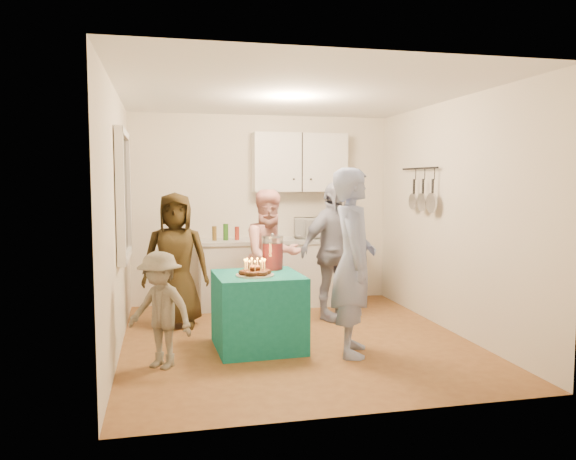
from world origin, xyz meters
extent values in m
plane|color=brown|center=(0.00, 0.00, 0.00)|extent=(4.00, 4.00, 0.00)
plane|color=white|center=(0.00, 0.00, 2.60)|extent=(4.00, 4.00, 0.00)
plane|color=silver|center=(0.00, 2.00, 1.30)|extent=(3.60, 3.60, 0.00)
plane|color=silver|center=(-1.80, 0.00, 1.30)|extent=(4.00, 4.00, 0.00)
plane|color=silver|center=(1.80, 0.00, 1.30)|extent=(4.00, 4.00, 0.00)
cube|color=black|center=(-1.77, 0.30, 1.55)|extent=(0.04, 1.00, 1.20)
cube|color=white|center=(0.20, 1.70, 0.43)|extent=(2.20, 0.58, 0.86)
cube|color=beige|center=(0.20, 1.70, 0.89)|extent=(2.24, 0.62, 0.05)
cube|color=white|center=(0.50, 1.85, 1.95)|extent=(1.30, 0.30, 0.80)
cube|color=black|center=(1.72, 0.70, 1.60)|extent=(0.12, 1.00, 0.60)
imported|color=white|center=(0.65, 1.70, 1.05)|extent=(0.55, 0.42, 0.28)
cube|color=#11766C|center=(-0.43, -0.20, 0.38)|extent=(0.88, 0.88, 0.76)
cylinder|color=red|center=(-0.23, 0.06, 0.93)|extent=(0.22, 0.22, 0.34)
imported|color=#8F9FD0|center=(0.44, -0.60, 0.91)|extent=(0.61, 0.77, 1.82)
imported|color=#503C17|center=(-1.23, 0.84, 0.78)|extent=(0.80, 0.55, 1.56)
imported|color=#D46F6F|center=(-0.11, 0.75, 0.80)|extent=(0.91, 0.79, 1.60)
imported|color=#111639|center=(0.66, 0.78, 0.84)|extent=(1.07, 0.81, 1.69)
imported|color=#635B4F|center=(-1.40, -0.61, 0.53)|extent=(0.78, 0.74, 1.06)
camera|label=1|loc=(-1.36, -5.73, 1.70)|focal=35.00mm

